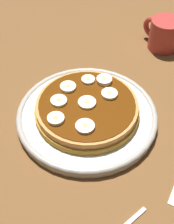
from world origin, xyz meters
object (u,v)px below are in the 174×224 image
Objects in this scene: coffee_mug at (163,33)px; banana_slice_0 at (89,102)px; banana_slice_1 at (56,119)px; banana_slice_2 at (88,80)px; banana_slice_4 at (68,87)px; pancake_stack at (88,109)px; banana_slice_5 at (104,80)px; banana_slice_7 at (85,127)px; banana_slice_3 at (59,101)px; banana_slice_6 at (109,94)px; plate at (87,116)px.

banana_slice_0 is at bearing 102.50° from coffee_mug.
banana_slice_0 is 7.51cm from banana_slice_1.
banana_slice_2 is at bearing -38.90° from banana_slice_0.
banana_slice_2 and banana_slice_4 have the same top height.
pancake_stack is 7.39cm from banana_slice_5.
banana_slice_2 and banana_slice_7 have the same top height.
banana_slice_3 is 10.00cm from banana_slice_6.
banana_slice_3 is at bearing 116.83° from banana_slice_4.
banana_slice_1 is 12.02cm from banana_slice_6.
banana_slice_5 is at bearing -70.05° from plate.
banana_slice_5 reaches higher than plate.
banana_slice_2 and banana_slice_3 have the same top height.
banana_slice_5 is at bearing -67.90° from pancake_stack.
banana_slice_3 is 10.66cm from banana_slice_5.
banana_slice_4 is 1.00× the size of banana_slice_6.
banana_slice_3 is (3.33, -3.24, -0.05)cm from banana_slice_1.
banana_slice_3 is at bearing 60.17° from banana_slice_6.
banana_slice_1 reaches higher than pancake_stack.
banana_slice_0 is 6.44cm from banana_slice_2.
plate is at bearing 109.95° from banana_slice_5.
banana_slice_0 is at bearing 78.75° from banana_slice_6.
banana_slice_3 is 4.16cm from banana_slice_4.
plate is 8.79× the size of banana_slice_1.
banana_slice_0 is (0.04, -0.32, 1.63)cm from pancake_stack.
banana_slice_5 is (2.65, -6.33, 0.16)cm from banana_slice_0.
banana_slice_7 reaches higher than plate.
banana_slice_4 is at bearing 35.90° from banana_slice_6.
banana_slice_1 is 5.62cm from banana_slice_7.
banana_slice_2 is at bearing -42.98° from plate.
banana_slice_0 reaches higher than plate.
banana_slice_5 reaches higher than banana_slice_0.
pancake_stack is at bearing -46.84° from banana_slice_7.
plate is at bearing 137.02° from banana_slice_2.
plate is 8.00× the size of banana_slice_7.
banana_slice_1 is 0.99× the size of banana_slice_4.
banana_slice_1 and banana_slice_6 have the same top height.
banana_slice_4 is at bearing 4.99° from banana_slice_0.
banana_slice_2 is (5.02, -4.05, -0.01)cm from banana_slice_0.
banana_slice_7 is (-4.05, 4.31, 1.67)cm from pancake_stack.
banana_slice_7 is 35.96cm from coffee_mug.
banana_slice_7 is (-4.29, 4.19, 3.68)cm from plate.
banana_slice_5 reaches higher than banana_slice_6.
banana_slice_0 is 1.09× the size of banana_slice_1.
banana_slice_7 is 0.34× the size of coffee_mug.
pancake_stack is 6.40× the size of banana_slice_4.
banana_slice_0 is at bearing -175.01° from banana_slice_4.
pancake_stack is at bearing 139.22° from banana_slice_2.
banana_slice_5 is 0.91× the size of banana_slice_7.
plate is 7.03cm from banana_slice_7.
banana_slice_0 is 1.09× the size of banana_slice_3.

